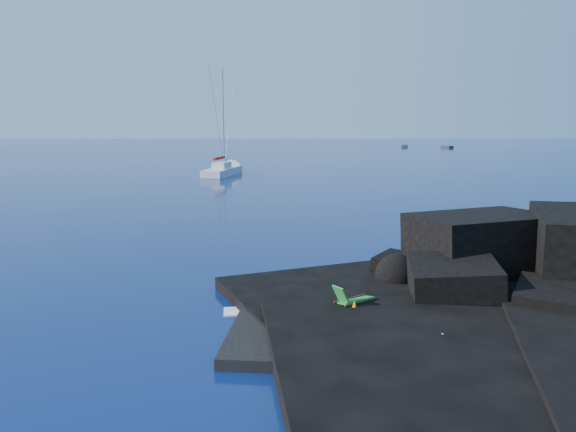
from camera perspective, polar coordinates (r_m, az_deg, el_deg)
name	(u,v)px	position (r m, az deg, el deg)	size (l,w,h in m)	color
ground	(223,342)	(17.78, -6.60, -12.64)	(400.00, 400.00, 0.00)	#041540
beach	(367,335)	(18.37, 7.98, -11.92)	(8.50, 6.00, 0.70)	black
surf_foam	(362,293)	(22.64, 7.50, -7.72)	(10.00, 8.00, 0.06)	white
sailboat	(223,175)	(71.11, -6.61, 4.16)	(2.64, 12.58, 13.18)	silver
deck_chair	(356,295)	(19.47, 6.89, -7.94)	(1.49, 0.65, 1.03)	#1B7D2D
towel	(428,343)	(17.10, 13.99, -12.44)	(2.02, 0.96, 0.05)	white
sunbather	(428,338)	(17.04, 14.01, -11.98)	(1.83, 0.45, 0.24)	#E49E78
marker_cone	(354,308)	(18.99, 6.77, -9.23)	(0.33, 0.33, 0.50)	orange
distant_boat_a	(405,147)	(148.91, 11.76, 6.86)	(1.31, 4.20, 0.56)	#27272C
distant_boat_b	(447,148)	(147.46, 15.85, 6.68)	(1.26, 4.04, 0.54)	#26272C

